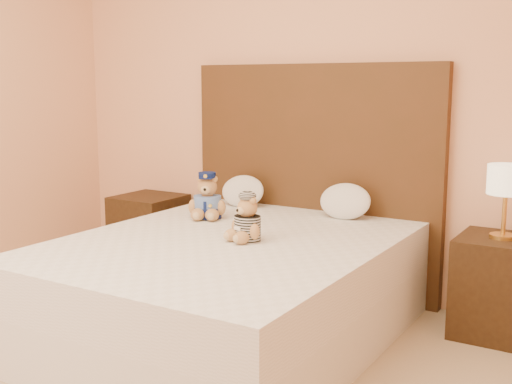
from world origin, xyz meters
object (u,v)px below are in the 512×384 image
pillow_right (345,199)px  teddy_police (207,196)px  lamp (506,183)px  teddy_prisoner (247,218)px  bed (228,289)px  pillow_left (243,190)px  nightstand_right (499,287)px  nightstand_left (149,232)px

pillow_right → teddy_police: bearing=-148.2°
lamp → teddy_prisoner: size_ratio=1.62×
bed → teddy_police: 0.70m
lamp → pillow_left: bearing=179.0°
pillow_right → nightstand_right: bearing=-1.8°
teddy_prisoner → pillow_right: bearing=94.7°
bed → teddy_police: size_ratio=7.06×
bed → nightstand_left: same height
nightstand_left → lamp: (2.50, 0.00, 0.57)m
bed → pillow_right: size_ratio=6.02×
bed → teddy_police: bearing=136.9°
bed → pillow_right: pillow_right is taller
pillow_left → nightstand_right: bearing=-1.0°
nightstand_right → teddy_prisoner: 1.44m
teddy_police → pillow_left: size_ratio=0.88×
pillow_right → lamp: bearing=-1.8°
nightstand_left → pillow_right: bearing=1.1°
pillow_left → teddy_police: bearing=-86.3°
bed → lamp: size_ratio=5.00×
teddy_police → pillow_right: 0.85m
nightstand_right → bed: bearing=-147.4°
bed → teddy_prisoner: 0.41m
bed → pillow_right: bearing=69.4°
nightstand_left → lamp: size_ratio=1.38×
nightstand_right → pillow_left: (-1.69, 0.03, 0.39)m
teddy_prisoner → bed: bearing=-145.8°
teddy_police → pillow_left: (-0.03, 0.45, -0.03)m
teddy_prisoner → teddy_police: bearing=164.6°
pillow_left → pillow_right: size_ratio=0.97×
nightstand_right → teddy_prisoner: bearing=-146.0°
pillow_left → lamp: bearing=-1.0°
bed → lamp: (1.25, 0.80, 0.57)m
bed → lamp: bearing=32.6°
nightstand_right → lamp: (-0.00, 0.00, 0.57)m
lamp → pillow_right: (-0.94, 0.03, -0.18)m
pillow_right → pillow_left: bearing=180.0°
bed → nightstand_left: size_ratio=3.64×
teddy_police → pillow_right: bearing=8.1°
bed → teddy_prisoner: teddy_prisoner is taller
nightstand_left → pillow_right: 1.61m
lamp → teddy_police: size_ratio=1.41×
nightstand_right → teddy_prisoner: size_ratio=2.23×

